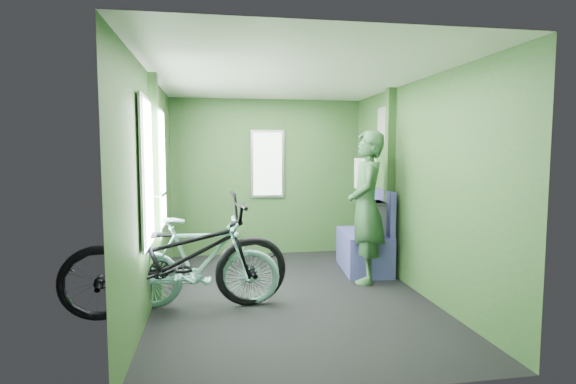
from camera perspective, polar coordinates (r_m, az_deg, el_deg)
name	(u,v)px	position (r m, az deg, el deg)	size (l,w,h in m)	color
room	(285,161)	(4.73, -0.32, 3.98)	(4.00, 4.02, 2.31)	black
bicycle_black	(180,314)	(4.52, -13.57, -14.82)	(0.73, 2.10, 1.10)	black
bicycle_mint	(201,309)	(4.59, -11.00, -14.43)	(0.44, 1.54, 0.93)	#7DBDB9
passenger	(366,207)	(5.32, 9.92, -1.87)	(0.58, 0.74, 1.77)	#2C5230
waste_box	(378,237)	(5.83, 11.35, -5.61)	(0.27, 0.37, 0.91)	gray
bench_seat	(366,246)	(5.94, 9.86, -6.80)	(0.65, 1.05, 1.05)	navy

